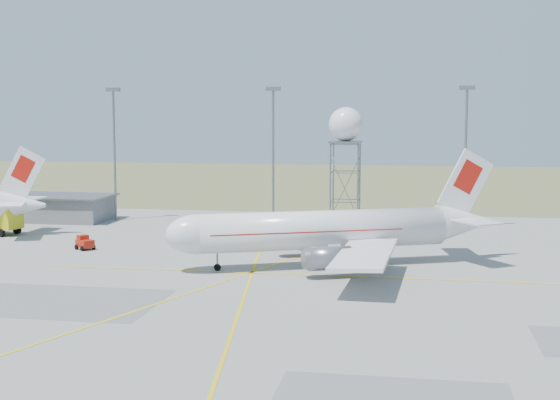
# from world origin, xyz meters

# --- Properties ---
(ground) EXTENTS (400.00, 400.00, 0.00)m
(ground) POSITION_xyz_m (0.00, 0.00, 0.00)
(ground) COLOR gray
(ground) RESTS_ON ground
(grass_strip) EXTENTS (400.00, 120.00, 0.03)m
(grass_strip) POSITION_xyz_m (0.00, 140.00, 0.01)
(grass_strip) COLOR #5A6236
(grass_strip) RESTS_ON ground
(building_grey) EXTENTS (19.00, 10.00, 3.90)m
(building_grey) POSITION_xyz_m (-45.00, 64.00, 1.97)
(building_grey) COLOR slate
(building_grey) RESTS_ON ground
(mast_a) EXTENTS (2.20, 0.50, 20.50)m
(mast_a) POSITION_xyz_m (-35.00, 66.00, 12.07)
(mast_a) COLOR slate
(mast_a) RESTS_ON ground
(mast_b) EXTENTS (2.20, 0.50, 20.50)m
(mast_b) POSITION_xyz_m (-10.00, 66.00, 12.07)
(mast_b) COLOR slate
(mast_b) RESTS_ON ground
(mast_c) EXTENTS (2.20, 0.50, 20.50)m
(mast_c) POSITION_xyz_m (18.00, 66.00, 12.07)
(mast_c) COLOR slate
(mast_c) RESTS_ON ground
(airliner_main) EXTENTS (35.72, 33.38, 12.70)m
(airliner_main) POSITION_xyz_m (1.72, 35.37, 3.89)
(airliner_main) COLOR silver
(airliner_main) RESTS_ON ground
(radar_tower) EXTENTS (4.83, 4.83, 17.48)m
(radar_tower) POSITION_xyz_m (1.15, 62.26, 9.81)
(radar_tower) COLOR slate
(radar_tower) RESTS_ON ground
(baggage_tug) EXTENTS (2.73, 2.69, 1.75)m
(baggage_tug) POSITION_xyz_m (-28.75, 40.24, 0.66)
(baggage_tug) COLOR #A71C0B
(baggage_tug) RESTS_ON ground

